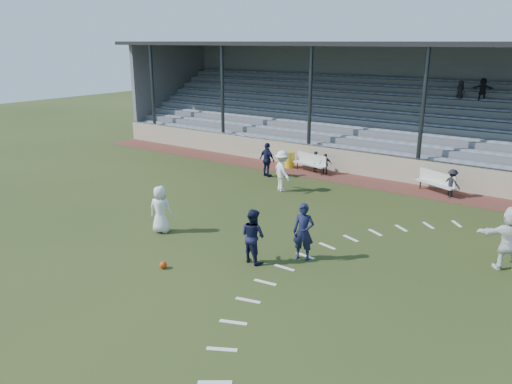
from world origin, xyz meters
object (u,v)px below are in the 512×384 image
at_px(bench_right, 436,180).
at_px(trash_bin, 289,160).
at_px(football, 163,265).
at_px(player_navy_lead, 303,232).
at_px(player_white_lead, 161,209).
at_px(bench_left, 311,161).

distance_m(bench_right, trash_bin, 7.90).
bearing_deg(bench_right, football, -83.90).
height_order(football, player_navy_lead, player_navy_lead).
bearing_deg(player_navy_lead, player_white_lead, 173.73).
xyz_separation_m(bench_right, player_navy_lead, (-1.26, -9.74, 0.33)).
distance_m(trash_bin, football, 13.41).
bearing_deg(bench_left, bench_right, 12.86).
bearing_deg(player_white_lead, football, 114.18).
distance_m(bench_right, player_navy_lead, 9.83).
xyz_separation_m(bench_left, player_navy_lead, (5.24, -9.73, 0.33)).
relative_size(football, player_white_lead, 0.13).
bearing_deg(bench_left, player_navy_lead, -48.92).
height_order(bench_right, player_navy_lead, player_navy_lead).
xyz_separation_m(bench_left, player_white_lead, (-0.11, -10.67, 0.28)).
xyz_separation_m(bench_right, football, (-4.37, -12.80, -0.47)).
relative_size(trash_bin, football, 3.85).
distance_m(football, player_white_lead, 3.18).
height_order(bench_right, football, bench_right).
bearing_deg(trash_bin, football, -74.75).
distance_m(trash_bin, player_white_lead, 10.89).
distance_m(bench_left, player_white_lead, 10.67).
relative_size(bench_left, bench_right, 1.03).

